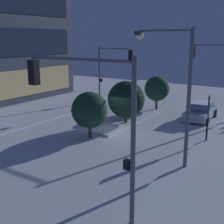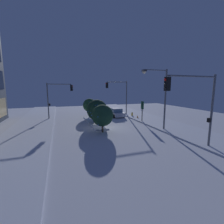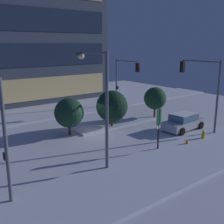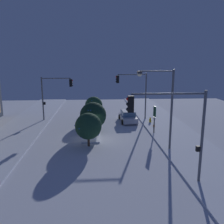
# 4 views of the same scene
# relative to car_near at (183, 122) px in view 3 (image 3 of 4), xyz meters

# --- Properties ---
(ground) EXTENTS (52.00, 52.00, 0.00)m
(ground) POSITION_rel_car_near_xyz_m (-7.41, 4.36, -0.71)
(ground) COLOR silver
(curb_strip_near) EXTENTS (52.00, 5.20, 0.14)m
(curb_strip_near) POSITION_rel_car_near_xyz_m (-7.41, -4.34, -0.64)
(curb_strip_near) COLOR silver
(curb_strip_near) RESTS_ON ground
(curb_strip_far) EXTENTS (52.00, 5.20, 0.14)m
(curb_strip_far) POSITION_rel_car_near_xyz_m (-7.41, 13.05, -0.64)
(curb_strip_far) COLOR silver
(curb_strip_far) RESTS_ON ground
(median_strip) EXTENTS (9.00, 1.80, 0.14)m
(median_strip) POSITION_rel_car_near_xyz_m (-3.78, 4.78, -0.64)
(median_strip) COLOR silver
(median_strip) RESTS_ON ground
(car_near) EXTENTS (4.52, 2.21, 1.49)m
(car_near) POSITION_rel_car_near_xyz_m (0.00, 0.00, 0.00)
(car_near) COLOR #B7B7C1
(car_near) RESTS_ON ground
(traffic_light_corner_far_right) EXTENTS (0.32, 4.14, 5.89)m
(traffic_light_corner_far_right) POSITION_rel_car_near_xyz_m (1.17, 9.67, 3.32)
(traffic_light_corner_far_right) COLOR #565960
(traffic_light_corner_far_right) RESTS_ON ground
(traffic_light_corner_near_right) EXTENTS (0.32, 4.20, 6.35)m
(traffic_light_corner_near_right) POSITION_rel_car_near_xyz_m (1.03, -0.93, 3.70)
(traffic_light_corner_near_right) COLOR #565960
(traffic_light_corner_near_right) RESTS_ON ground
(street_lamp_arched) EXTENTS (0.56, 3.22, 7.24)m
(street_lamp_arched) POSITION_rel_car_near_xyz_m (-10.45, -1.49, 4.06)
(street_lamp_arched) COLOR #565960
(street_lamp_arched) RESTS_ON ground
(fire_hydrant) EXTENTS (0.48, 0.26, 0.77)m
(fire_hydrant) POSITION_rel_car_near_xyz_m (-0.98, -2.79, -0.34)
(fire_hydrant) COLOR gold
(fire_hydrant) RESTS_ON ground
(parking_info_sign) EXTENTS (0.55, 0.18, 3.12)m
(parking_info_sign) POSITION_rel_car_near_xyz_m (-5.65, -2.14, 1.29)
(parking_info_sign) COLOR black
(parking_info_sign) RESTS_ON ground
(decorated_tree_median) EXTENTS (2.37, 2.34, 3.26)m
(decorated_tree_median) POSITION_rel_car_near_xyz_m (0.97, 4.51, 1.37)
(decorated_tree_median) COLOR #473323
(decorated_tree_median) RESTS_ON ground
(decorated_tree_left_of_median) EXTENTS (2.93, 2.93, 3.48)m
(decorated_tree_left_of_median) POSITION_rel_car_near_xyz_m (-4.72, 4.54, 1.30)
(decorated_tree_left_of_median) COLOR #473323
(decorated_tree_left_of_median) RESTS_ON ground
(decorated_tree_right_of_median) EXTENTS (2.51, 2.56, 3.21)m
(decorated_tree_right_of_median) POSITION_rel_car_near_xyz_m (-8.98, 4.94, 1.25)
(decorated_tree_right_of_median) COLOR #473323
(decorated_tree_right_of_median) RESTS_ON ground
(construction_cone) EXTENTS (0.36, 0.36, 0.55)m
(construction_cone) POSITION_rel_car_near_xyz_m (-3.07, -2.78, -0.44)
(construction_cone) COLOR orange
(construction_cone) RESTS_ON ground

